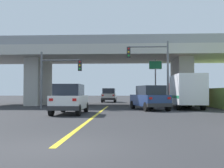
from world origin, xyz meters
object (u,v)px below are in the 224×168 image
at_px(traffic_signal_nearside, 154,64).
at_px(highway_sign, 155,73).
at_px(box_truck, 185,91).
at_px(traffic_signal_farside, 56,73).
at_px(suv_crossing, 150,98).
at_px(sedan_oncoming, 109,95).
at_px(suv_lead, 70,99).

height_order(traffic_signal_nearside, highway_sign, traffic_signal_nearside).
bearing_deg(box_truck, traffic_signal_farside, -175.82).
distance_m(suv_crossing, sedan_oncoming, 18.20).
relative_size(box_truck, sedan_oncoming, 1.52).
height_order(suv_lead, highway_sign, highway_sign).
relative_size(box_truck, traffic_signal_farside, 1.36).
height_order(sedan_oncoming, traffic_signal_nearside, traffic_signal_nearside).
bearing_deg(suv_crossing, traffic_signal_farside, 155.74).
relative_size(suv_crossing, traffic_signal_farside, 0.98).
bearing_deg(traffic_signal_farside, suv_crossing, -8.15).
xyz_separation_m(suv_crossing, sedan_oncoming, (-4.50, 17.64, -0.00)).
bearing_deg(suv_crossing, traffic_signal_nearside, 54.00).
xyz_separation_m(suv_lead, suv_crossing, (5.79, 4.49, 0.00)).
distance_m(sedan_oncoming, highway_sign, 13.15).
relative_size(sedan_oncoming, highway_sign, 0.92).
bearing_deg(box_truck, sedan_oncoming, 116.73).
bearing_deg(highway_sign, suv_lead, -123.29).
bearing_deg(suv_lead, sedan_oncoming, 86.66).
relative_size(suv_lead, suv_crossing, 0.90).
distance_m(box_truck, traffic_signal_farside, 11.71).
bearing_deg(suv_lead, highway_sign, 56.71).
bearing_deg(sedan_oncoming, traffic_signal_farside, -102.67).
relative_size(suv_crossing, box_truck, 0.72).
bearing_deg(sedan_oncoming, highway_sign, -64.27).
xyz_separation_m(traffic_signal_nearside, highway_sign, (0.58, 4.56, -0.41)).
height_order(traffic_signal_farside, highway_sign, traffic_signal_farside).
distance_m(sedan_oncoming, traffic_signal_nearside, 17.20).
relative_size(suv_lead, traffic_signal_nearside, 0.74).
xyz_separation_m(suv_crossing, box_truck, (3.37, 2.02, 0.57)).
distance_m(suv_crossing, traffic_signal_nearside, 3.31).
bearing_deg(sedan_oncoming, box_truck, -63.27).
height_order(box_truck, sedan_oncoming, box_truck).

